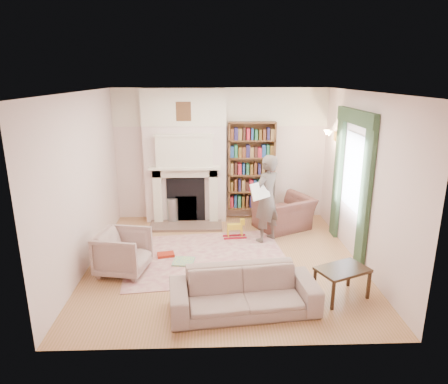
{
  "coord_description": "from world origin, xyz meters",
  "views": [
    {
      "loc": [
        -0.22,
        -6.19,
        3.04
      ],
      "look_at": [
        0.0,
        0.25,
        1.15
      ],
      "focal_mm": 32.0,
      "sensor_mm": 36.0,
      "label": 1
    }
  ],
  "objects_px": {
    "paraffin_heater": "(173,210)",
    "rocking_horse": "(235,229)",
    "coffee_table": "(341,283)",
    "armchair_reading": "(284,213)",
    "bookcase": "(251,166)",
    "sofa": "(244,291)",
    "man_reading": "(267,199)",
    "armchair_left": "(123,252)"
  },
  "relations": [
    {
      "from": "coffee_table",
      "to": "paraffin_heater",
      "type": "relative_size",
      "value": 1.27
    },
    {
      "from": "bookcase",
      "to": "sofa",
      "type": "height_order",
      "value": "bookcase"
    },
    {
      "from": "bookcase",
      "to": "sofa",
      "type": "bearing_deg",
      "value": -97.04
    },
    {
      "from": "sofa",
      "to": "paraffin_heater",
      "type": "xyz_separation_m",
      "value": [
        -1.24,
        3.39,
        -0.01
      ]
    },
    {
      "from": "bookcase",
      "to": "rocking_horse",
      "type": "bearing_deg",
      "value": -110.09
    },
    {
      "from": "armchair_left",
      "to": "sofa",
      "type": "relative_size",
      "value": 0.39
    },
    {
      "from": "bookcase",
      "to": "coffee_table",
      "type": "relative_size",
      "value": 2.64
    },
    {
      "from": "armchair_left",
      "to": "coffee_table",
      "type": "height_order",
      "value": "armchair_left"
    },
    {
      "from": "armchair_left",
      "to": "sofa",
      "type": "bearing_deg",
      "value": -111.12
    },
    {
      "from": "paraffin_heater",
      "to": "rocking_horse",
      "type": "relative_size",
      "value": 1.24
    },
    {
      "from": "rocking_horse",
      "to": "bookcase",
      "type": "bearing_deg",
      "value": 64.1
    },
    {
      "from": "coffee_table",
      "to": "man_reading",
      "type": "bearing_deg",
      "value": 87.21
    },
    {
      "from": "sofa",
      "to": "rocking_horse",
      "type": "distance_m",
      "value": 2.48
    },
    {
      "from": "bookcase",
      "to": "armchair_reading",
      "type": "bearing_deg",
      "value": -47.61
    },
    {
      "from": "paraffin_heater",
      "to": "rocking_horse",
      "type": "height_order",
      "value": "paraffin_heater"
    },
    {
      "from": "sofa",
      "to": "rocking_horse",
      "type": "height_order",
      "value": "sofa"
    },
    {
      "from": "bookcase",
      "to": "rocking_horse",
      "type": "distance_m",
      "value": 1.56
    },
    {
      "from": "armchair_reading",
      "to": "man_reading",
      "type": "xyz_separation_m",
      "value": [
        -0.45,
        -0.6,
        0.49
      ]
    },
    {
      "from": "sofa",
      "to": "paraffin_heater",
      "type": "bearing_deg",
      "value": 103.64
    },
    {
      "from": "sofa",
      "to": "paraffin_heater",
      "type": "relative_size",
      "value": 3.54
    },
    {
      "from": "rocking_horse",
      "to": "armchair_reading",
      "type": "bearing_deg",
      "value": 18.75
    },
    {
      "from": "man_reading",
      "to": "armchair_left",
      "type": "bearing_deg",
      "value": -14.81
    },
    {
      "from": "paraffin_heater",
      "to": "armchair_left",
      "type": "bearing_deg",
      "value": -104.64
    },
    {
      "from": "paraffin_heater",
      "to": "sofa",
      "type": "bearing_deg",
      "value": -69.88
    },
    {
      "from": "armchair_left",
      "to": "man_reading",
      "type": "height_order",
      "value": "man_reading"
    },
    {
      "from": "paraffin_heater",
      "to": "armchair_reading",
      "type": "bearing_deg",
      "value": -10.72
    },
    {
      "from": "bookcase",
      "to": "armchair_left",
      "type": "distance_m",
      "value": 3.45
    },
    {
      "from": "armchair_reading",
      "to": "sofa",
      "type": "bearing_deg",
      "value": 43.79
    },
    {
      "from": "coffee_table",
      "to": "paraffin_heater",
      "type": "xyz_separation_m",
      "value": [
        -2.65,
        3.1,
        0.05
      ]
    },
    {
      "from": "armchair_reading",
      "to": "coffee_table",
      "type": "xyz_separation_m",
      "value": [
        0.35,
        -2.66,
        -0.11
      ]
    },
    {
      "from": "bookcase",
      "to": "paraffin_heater",
      "type": "height_order",
      "value": "bookcase"
    },
    {
      "from": "armchair_left",
      "to": "armchair_reading",
      "type": "bearing_deg",
      "value": -46.83
    },
    {
      "from": "armchair_reading",
      "to": "armchair_left",
      "type": "bearing_deg",
      "value": 5.45
    },
    {
      "from": "sofa",
      "to": "rocking_horse",
      "type": "bearing_deg",
      "value": 82.83
    },
    {
      "from": "bookcase",
      "to": "man_reading",
      "type": "height_order",
      "value": "bookcase"
    },
    {
      "from": "man_reading",
      "to": "coffee_table",
      "type": "bearing_deg",
      "value": 70.21
    },
    {
      "from": "bookcase",
      "to": "armchair_reading",
      "type": "xyz_separation_m",
      "value": [
        0.61,
        -0.67,
        -0.84
      ]
    },
    {
      "from": "armchair_reading",
      "to": "armchair_left",
      "type": "relative_size",
      "value": 1.37
    },
    {
      "from": "sofa",
      "to": "coffee_table",
      "type": "height_order",
      "value": "sofa"
    },
    {
      "from": "armchair_reading",
      "to": "paraffin_heater",
      "type": "relative_size",
      "value": 1.89
    },
    {
      "from": "sofa",
      "to": "man_reading",
      "type": "relative_size",
      "value": 1.17
    },
    {
      "from": "coffee_table",
      "to": "paraffin_heater",
      "type": "bearing_deg",
      "value": 106.57
    }
  ]
}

